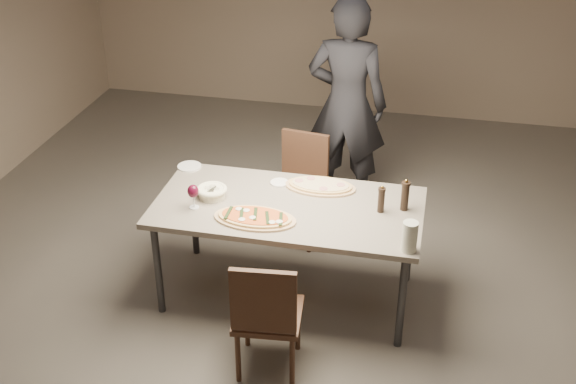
% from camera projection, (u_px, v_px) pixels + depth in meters
% --- Properties ---
extents(room, '(7.00, 7.00, 7.00)m').
position_uv_depth(room, '(288.00, 116.00, 4.52)').
color(room, '#59534C').
rests_on(room, ground).
extents(dining_table, '(1.80, 0.90, 0.75)m').
position_uv_depth(dining_table, '(288.00, 212.00, 4.87)').
color(dining_table, gray).
rests_on(dining_table, ground).
extents(zucchini_pizza, '(0.54, 0.30, 0.05)m').
position_uv_depth(zucchini_pizza, '(255.00, 218.00, 4.67)').
color(zucchini_pizza, tan).
rests_on(zucchini_pizza, dining_table).
extents(ham_pizza, '(0.50, 0.28, 0.04)m').
position_uv_depth(ham_pizza, '(320.00, 186.00, 5.04)').
color(ham_pizza, tan).
rests_on(ham_pizza, dining_table).
extents(bread_basket, '(0.21, 0.21, 0.08)m').
position_uv_depth(bread_basket, '(212.00, 191.00, 4.91)').
color(bread_basket, '#EFEBC2').
rests_on(bread_basket, dining_table).
extents(oil_dish, '(0.13, 0.13, 0.01)m').
position_uv_depth(oil_dish, '(280.00, 183.00, 5.09)').
color(oil_dish, white).
rests_on(oil_dish, dining_table).
extents(pepper_mill_left, '(0.06, 0.06, 0.23)m').
position_uv_depth(pepper_mill_left, '(405.00, 195.00, 4.74)').
color(pepper_mill_left, black).
rests_on(pepper_mill_left, dining_table).
extents(pepper_mill_right, '(0.05, 0.05, 0.20)m').
position_uv_depth(pepper_mill_right, '(381.00, 199.00, 4.72)').
color(pepper_mill_right, black).
rests_on(pepper_mill_right, dining_table).
extents(carafe, '(0.09, 0.09, 0.20)m').
position_uv_depth(carafe, '(410.00, 237.00, 4.32)').
color(carafe, silver).
rests_on(carafe, dining_table).
extents(wine_glass, '(0.08, 0.08, 0.17)m').
position_uv_depth(wine_glass, '(193.00, 192.00, 4.75)').
color(wine_glass, silver).
rests_on(wine_glass, dining_table).
extents(side_plate, '(0.17, 0.17, 0.01)m').
position_uv_depth(side_plate, '(189.00, 166.00, 5.32)').
color(side_plate, white).
rests_on(side_plate, dining_table).
extents(chair_near, '(0.44, 0.44, 0.85)m').
position_uv_depth(chair_near, '(266.00, 313.00, 4.28)').
color(chair_near, '#3F271A').
rests_on(chair_near, ground).
extents(chair_far, '(0.46, 0.46, 0.85)m').
position_uv_depth(chair_far, '(301.00, 181.00, 5.71)').
color(chair_far, '#3F271A').
rests_on(chair_far, ground).
extents(diner, '(0.69, 0.48, 1.83)m').
position_uv_depth(diner, '(347.00, 105.00, 5.94)').
color(diner, black).
rests_on(diner, ground).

